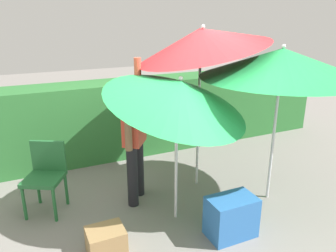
{
  "coord_description": "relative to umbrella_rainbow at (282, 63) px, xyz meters",
  "views": [
    {
      "loc": [
        -1.57,
        -3.16,
        2.4
      ],
      "look_at": [
        0.0,
        0.3,
        1.1
      ],
      "focal_mm": 35.23,
      "sensor_mm": 36.0,
      "label": 1
    }
  ],
  "objects": [
    {
      "name": "umbrella_yellow",
      "position": [
        -1.32,
        0.12,
        -0.27
      ],
      "size": [
        1.74,
        1.67,
        2.04
      ],
      "color": "silver",
      "rests_on": "ground_plane"
    },
    {
      "name": "umbrella_orange",
      "position": [
        -0.71,
        0.71,
        0.23
      ],
      "size": [
        1.78,
        1.75,
        2.44
      ],
      "color": "silver",
      "rests_on": "ground_plane"
    },
    {
      "name": "hedge_row",
      "position": [
        -1.33,
        2.32,
        -1.18
      ],
      "size": [
        8.0,
        0.7,
        1.31
      ],
      "primitive_type": "cube",
      "color": "#2D7033",
      "rests_on": "ground_plane"
    },
    {
      "name": "person_vendor",
      "position": [
        -1.66,
        0.69,
        -0.9
      ],
      "size": [
        0.4,
        0.5,
        1.88
      ],
      "color": "black",
      "rests_on": "ground_plane"
    },
    {
      "name": "crate_cardboard",
      "position": [
        -2.3,
        -0.2,
        -1.69
      ],
      "size": [
        0.39,
        0.32,
        0.29
      ],
      "primitive_type": "cube",
      "color": "#9E7A4C",
      "rests_on": "ground_plane"
    },
    {
      "name": "chair_plastic",
      "position": [
        -2.76,
        0.94,
        -1.33
      ],
      "size": [
        0.6,
        0.6,
        0.89
      ],
      "color": "#236633",
      "rests_on": "ground_plane"
    },
    {
      "name": "ground_plane",
      "position": [
        -1.33,
        0.09,
        -1.84
      ],
      "size": [
        24.0,
        24.0,
        0.0
      ],
      "primitive_type": "plane",
      "color": "gray"
    },
    {
      "name": "cooler_box",
      "position": [
        -0.94,
        -0.48,
        -1.6
      ],
      "size": [
        0.54,
        0.35,
        0.47
      ],
      "primitive_type": "cube",
      "color": "#2D6BB7",
      "rests_on": "ground_plane"
    },
    {
      "name": "umbrella_rainbow",
      "position": [
        0.0,
        0.0,
        0.0
      ],
      "size": [
        1.99,
        1.99,
        2.06
      ],
      "color": "silver",
      "rests_on": "ground_plane"
    }
  ]
}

